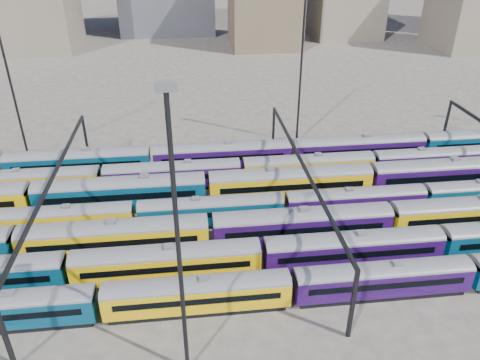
{
  "coord_description": "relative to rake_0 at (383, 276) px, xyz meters",
  "views": [
    {
      "loc": [
        -3.71,
        -49.95,
        34.08
      ],
      "look_at": [
        2.82,
        5.85,
        3.0
      ],
      "focal_mm": 35.0,
      "sensor_mm": 36.0,
      "label": 1
    }
  ],
  "objects": [
    {
      "name": "rake_6",
      "position": [
        -24.71,
        30.0,
        0.37
      ],
      "size": [
        129.38,
        3.15,
        5.32
      ],
      "color": "black",
      "rests_on": "ground"
    },
    {
      "name": "gantry_1",
      "position": [
        -35.05,
        15.0,
        4.37
      ],
      "size": [
        0.35,
        40.35,
        8.03
      ],
      "color": "black",
      "rests_on": "ground"
    },
    {
      "name": "mast_3",
      "position": [
        -0.05,
        39.0,
        11.55
      ],
      "size": [
        1.4,
        0.5,
        25.6
      ],
      "color": "black",
      "rests_on": "ground"
    },
    {
      "name": "rake_5",
      "position": [
        -21.52,
        25.0,
        0.14
      ],
      "size": [
        99.17,
        2.91,
        4.89
      ],
      "color": "black",
      "rests_on": "ground"
    },
    {
      "name": "rake_1",
      "position": [
        -11.67,
        5.0,
        0.21
      ],
      "size": [
        122.29,
        2.98,
        5.02
      ],
      "color": "black",
      "rests_on": "ground"
    },
    {
      "name": "mast_1",
      "position": [
        -45.05,
        37.0,
        11.55
      ],
      "size": [
        1.4,
        0.5,
        25.6
      ],
      "color": "black",
      "rests_on": "ground"
    },
    {
      "name": "rake_2",
      "position": [
        -6.04,
        10.0,
        0.4
      ],
      "size": [
        108.68,
        3.18,
        5.37
      ],
      "color": "black",
      "rests_on": "ground"
    },
    {
      "name": "gantry_2",
      "position": [
        -5.05,
        15.0,
        4.37
      ],
      "size": [
        0.35,
        40.35,
        8.03
      ],
      "color": "black",
      "rests_on": "ground"
    },
    {
      "name": "rake_3",
      "position": [
        -7.18,
        15.0,
        -0.01
      ],
      "size": [
        112.38,
        2.74,
        4.6
      ],
      "color": "black",
      "rests_on": "ground"
    },
    {
      "name": "rake_0",
      "position": [
        0.0,
        0.0,
        0.0
      ],
      "size": [
        131.52,
        2.75,
        4.61
      ],
      "color": "black",
      "rests_on": "ground"
    },
    {
      "name": "mast_2",
      "position": [
        -20.05,
        -7.0,
        11.55
      ],
      "size": [
        1.4,
        0.5,
        25.6
      ],
      "color": "black",
      "rests_on": "ground"
    },
    {
      "name": "rake_4",
      "position": [
        -28.26,
        20.0,
        0.53
      ],
      "size": [
        159.66,
        3.33,
        5.63
      ],
      "color": "black",
      "rests_on": "ground"
    },
    {
      "name": "ground",
      "position": [
        -15.05,
        15.0,
        -2.42
      ],
      "size": [
        500.0,
        500.0,
        0.0
      ],
      "primitive_type": "plane",
      "color": "#47433C",
      "rests_on": "ground"
    }
  ]
}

